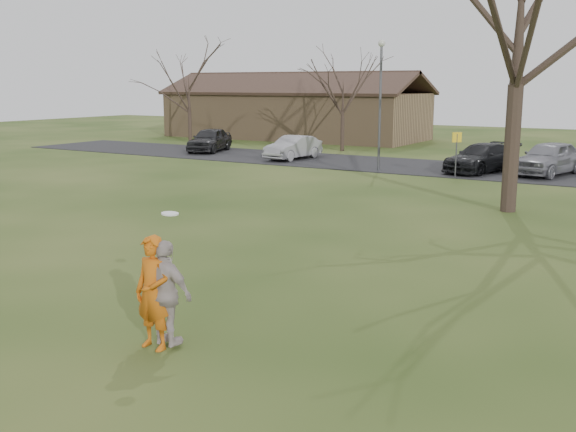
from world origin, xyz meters
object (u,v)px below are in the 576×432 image
object	(u,v)px
lamp_post	(380,89)
player_defender	(153,293)
catching_play	(167,293)
building	(294,113)
car_3	(482,158)
car_4	(549,158)
car_0	(210,140)
car_1	(293,147)

from	to	relation	value
lamp_post	player_defender	bearing A→B (deg)	-75.26
catching_play	building	world-z (taller)	building
car_3	car_4	size ratio (longest dim) A/B	1.01
player_defender	building	distance (m)	43.00
car_0	catching_play	world-z (taller)	catching_play
player_defender	car_3	size ratio (longest dim) A/B	0.40
car_1	catching_play	world-z (taller)	catching_play
car_4	building	bearing A→B (deg)	164.06
player_defender	car_3	xyz separation A→B (m)	(-1.45, 24.57, -0.22)
car_3	catching_play	xyz separation A→B (m)	(1.64, -24.46, 0.21)
player_defender	car_4	xyz separation A→B (m)	(1.51, 25.18, -0.11)
car_0	car_4	distance (m)	20.23
building	lamp_post	xyz separation A→B (m)	(14.00, -15.50, 2.04)
car_0	car_3	distance (m)	17.30
player_defender	car_1	world-z (taller)	player_defender
car_0	building	world-z (taller)	building
car_3	lamp_post	world-z (taller)	lamp_post
building	car_0	bearing A→B (deg)	-84.40
car_0	car_1	world-z (taller)	car_0
catching_play	lamp_post	bearing A→B (deg)	105.27
car_3	catching_play	world-z (taller)	catching_play
car_1	car_3	world-z (taller)	car_3
car_4	building	size ratio (longest dim) A/B	0.22
lamp_post	car_3	bearing A→B (deg)	23.85
catching_play	lamp_post	distance (m)	23.49
car_1	building	world-z (taller)	building
car_1	building	size ratio (longest dim) A/B	0.19
car_4	lamp_post	distance (m)	8.49
lamp_post	building	bearing A→B (deg)	132.09
catching_play	building	xyz separation A→B (m)	(-20.13, 37.98, 1.00)
car_3	catching_play	distance (m)	24.52
car_4	catching_play	xyz separation A→B (m)	(-1.31, -25.07, 0.11)
player_defender	lamp_post	xyz separation A→B (m)	(-5.94, 22.58, 3.04)
car_3	car_4	world-z (taller)	car_4
building	lamp_post	world-z (taller)	lamp_post
car_0	lamp_post	distance (m)	13.52
car_3	building	distance (m)	22.94
car_1	car_0	bearing A→B (deg)	176.52
player_defender	car_3	world-z (taller)	player_defender
car_1	car_3	xyz separation A→B (m)	(10.62, -0.10, 0.02)
car_4	building	distance (m)	25.06
building	lamp_post	size ratio (longest dim) A/B	3.29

